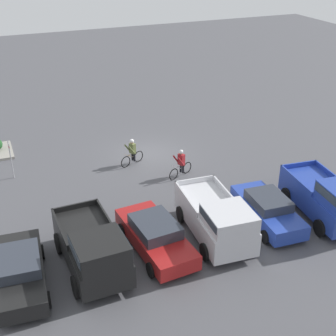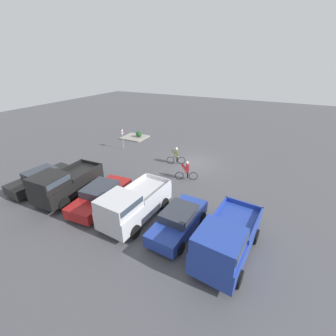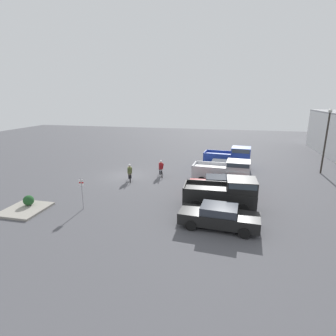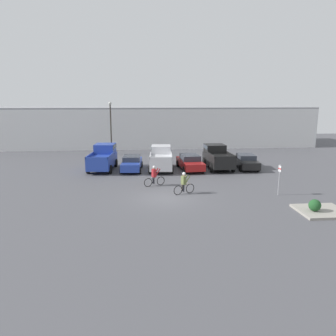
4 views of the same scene
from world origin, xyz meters
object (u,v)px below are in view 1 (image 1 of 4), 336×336
at_px(pickup_truck_1, 217,218).
at_px(pickup_truck_2, 93,248).
at_px(pickup_truck_0, 329,198).
at_px(fire_lane_sign, 10,156).
at_px(sedan_1, 155,235).
at_px(sedan_0, 268,209).
at_px(cyclist_1, 181,163).
at_px(sedan_2, 21,271).
at_px(cyclist_0, 132,152).

bearing_deg(pickup_truck_1, pickup_truck_2, 0.89).
bearing_deg(pickup_truck_2, pickup_truck_0, 177.74).
bearing_deg(fire_lane_sign, sedan_1, 118.69).
bearing_deg(sedan_0, cyclist_1, -71.95).
bearing_deg(pickup_truck_0, sedan_2, -2.99).
distance_m(pickup_truck_1, cyclist_1, 6.17).
distance_m(cyclist_0, fire_lane_sign, 6.74).
bearing_deg(pickup_truck_0, sedan_1, -6.07).
xyz_separation_m(pickup_truck_1, sedan_1, (2.77, -0.36, -0.39)).
bearing_deg(sedan_2, pickup_truck_1, 178.62).
distance_m(pickup_truck_0, pickup_truck_2, 11.15).
bearing_deg(cyclist_0, pickup_truck_0, 126.37).
relative_size(cyclist_1, fire_lane_sign, 0.74).
distance_m(pickup_truck_2, fire_lane_sign, 9.77).
xyz_separation_m(sedan_1, cyclist_0, (-1.69, -8.17, 0.07)).
height_order(sedan_2, cyclist_1, cyclist_1).
distance_m(pickup_truck_1, sedan_2, 8.39).
height_order(pickup_truck_1, cyclist_0, pickup_truck_1).
xyz_separation_m(sedan_1, sedan_2, (5.60, 0.16, -0.03)).
xyz_separation_m(pickup_truck_1, sedan_2, (8.37, -0.20, -0.41)).
bearing_deg(sedan_0, pickup_truck_2, 2.77).
bearing_deg(fire_lane_sign, pickup_truck_1, 129.36).
xyz_separation_m(pickup_truck_0, sedan_1, (8.36, -0.89, -0.46)).
bearing_deg(cyclist_1, pickup_truck_1, 81.20).
relative_size(pickup_truck_1, cyclist_0, 3.10).
distance_m(pickup_truck_1, fire_lane_sign, 12.21).
bearing_deg(pickup_truck_0, pickup_truck_2, -2.26).
distance_m(sedan_1, fire_lane_sign, 10.36).
distance_m(sedan_1, cyclist_1, 6.83).
relative_size(sedan_0, sedan_2, 0.95).
bearing_deg(fire_lane_sign, cyclist_1, 158.96).
height_order(pickup_truck_0, sedan_1, pickup_truck_0).
xyz_separation_m(pickup_truck_1, cyclist_1, (-0.94, -6.09, -0.31)).
height_order(sedan_1, cyclist_1, cyclist_1).
height_order(pickup_truck_0, pickup_truck_2, pickup_truck_0).
relative_size(sedan_0, cyclist_1, 2.70).
bearing_deg(cyclist_0, sedan_2, 48.79).
relative_size(sedan_0, sedan_1, 0.92).
distance_m(pickup_truck_0, pickup_truck_1, 5.61).
bearing_deg(pickup_truck_2, pickup_truck_1, -179.11).
bearing_deg(pickup_truck_1, pickup_truck_0, 174.60).
relative_size(pickup_truck_0, cyclist_1, 3.00).
distance_m(pickup_truck_0, sedan_0, 2.92).
bearing_deg(pickup_truck_0, sedan_0, -17.07).
height_order(pickup_truck_1, sedan_1, pickup_truck_1).
height_order(sedan_0, fire_lane_sign, fire_lane_sign).
height_order(pickup_truck_0, sedan_2, pickup_truck_0).
relative_size(pickup_truck_2, cyclist_1, 2.92).
bearing_deg(fire_lane_sign, sedan_2, 86.07).
relative_size(pickup_truck_2, fire_lane_sign, 2.17).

